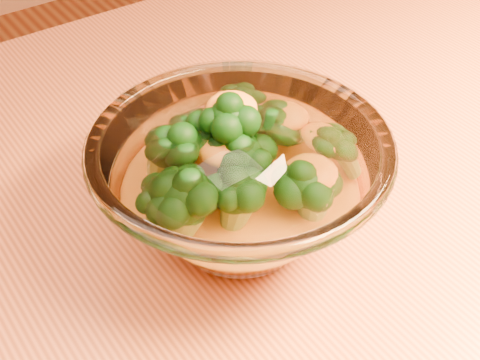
{
  "coord_description": "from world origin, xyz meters",
  "views": [
    {
      "loc": [
        -0.24,
        -0.28,
        1.11
      ],
      "look_at": [
        -0.03,
        0.01,
        0.8
      ],
      "focal_mm": 50.0,
      "sensor_mm": 36.0,
      "label": 1
    }
  ],
  "objects": [
    {
      "name": "broccoli_heap",
      "position": [
        -0.03,
        0.02,
        0.81
      ],
      "size": [
        0.15,
        0.14,
        0.08
      ],
      "color": "black",
      "rests_on": "cheese_sauce"
    },
    {
      "name": "table",
      "position": [
        0.0,
        0.0,
        0.65
      ],
      "size": [
        1.2,
        0.8,
        0.75
      ],
      "color": "#BD6338",
      "rests_on": "ground"
    },
    {
      "name": "glass_bowl",
      "position": [
        -0.03,
        0.01,
        0.8
      ],
      "size": [
        0.21,
        0.21,
        0.09
      ],
      "color": "white",
      "rests_on": "table"
    },
    {
      "name": "cheese_sauce",
      "position": [
        -0.03,
        0.01,
        0.78
      ],
      "size": [
        0.12,
        0.12,
        0.03
      ],
      "primitive_type": "ellipsoid",
      "color": "orange",
      "rests_on": "glass_bowl"
    }
  ]
}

